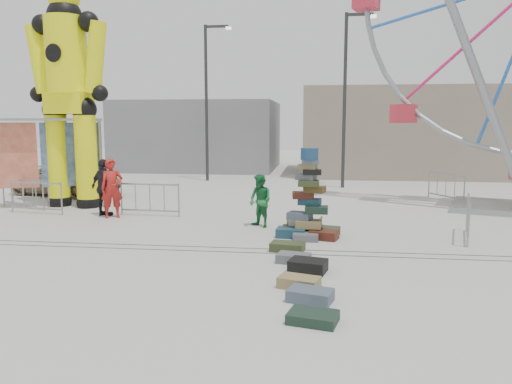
# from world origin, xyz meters

# --- Properties ---
(ground) EXTENTS (90.00, 90.00, 0.00)m
(ground) POSITION_xyz_m (0.00, 0.00, 0.00)
(ground) COLOR #9E9E99
(ground) RESTS_ON ground
(track_line_near) EXTENTS (40.00, 0.04, 0.01)m
(track_line_near) POSITION_xyz_m (0.00, 0.60, 0.00)
(track_line_near) COLOR #47443F
(track_line_near) RESTS_ON ground
(track_line_far) EXTENTS (40.00, 0.04, 0.01)m
(track_line_far) POSITION_xyz_m (0.00, 1.00, 0.00)
(track_line_far) COLOR #47443F
(track_line_far) RESTS_ON ground
(building_right) EXTENTS (12.00, 8.00, 5.00)m
(building_right) POSITION_xyz_m (7.00, 20.00, 2.50)
(building_right) COLOR gray
(building_right) RESTS_ON ground
(building_left) EXTENTS (10.00, 8.00, 4.40)m
(building_left) POSITION_xyz_m (-6.00, 22.00, 2.20)
(building_left) COLOR gray
(building_left) RESTS_ON ground
(lamp_post_right) EXTENTS (1.41, 0.25, 8.00)m
(lamp_post_right) POSITION_xyz_m (3.09, 13.00, 4.48)
(lamp_post_right) COLOR #2D2D30
(lamp_post_right) RESTS_ON ground
(lamp_post_left) EXTENTS (1.41, 0.25, 8.00)m
(lamp_post_left) POSITION_xyz_m (-3.91, 15.00, 4.48)
(lamp_post_left) COLOR #2D2D30
(lamp_post_left) RESTS_ON ground
(suitcase_tower) EXTENTS (1.75, 1.49, 2.40)m
(suitcase_tower) POSITION_xyz_m (1.61, 2.48, 0.67)
(suitcase_tower) COLOR #1A4050
(suitcase_tower) RESTS_ON ground
(crash_test_dummy) EXTENTS (3.27, 1.43, 8.19)m
(crash_test_dummy) POSITION_xyz_m (-7.04, 6.30, 4.32)
(crash_test_dummy) COLOR black
(crash_test_dummy) RESTS_ON ground
(banner_scaffold) EXTENTS (4.37, 2.42, 3.21)m
(banner_scaffold) POSITION_xyz_m (-8.11, 5.98, 2.41)
(banner_scaffold) COLOR gray
(banner_scaffold) RESTS_ON ground
(steamer_trunk) EXTENTS (0.99, 0.67, 0.43)m
(steamer_trunk) POSITION_xyz_m (1.49, 3.00, 0.21)
(steamer_trunk) COLOR silver
(steamer_trunk) RESTS_ON ground
(row_case_0) EXTENTS (0.87, 0.61, 0.21)m
(row_case_0) POSITION_xyz_m (1.14, 0.88, 0.11)
(row_case_0) COLOR #344020
(row_case_0) RESTS_ON ground
(row_case_1) EXTENTS (0.79, 0.59, 0.20)m
(row_case_1) POSITION_xyz_m (1.34, -0.10, 0.10)
(row_case_1) COLOR slate
(row_case_1) RESTS_ON ground
(row_case_2) EXTENTS (0.86, 0.72, 0.26)m
(row_case_2) POSITION_xyz_m (1.67, -0.75, 0.13)
(row_case_2) COLOR black
(row_case_2) RESTS_ON ground
(row_case_3) EXTENTS (0.85, 0.65, 0.21)m
(row_case_3) POSITION_xyz_m (1.53, -1.78, 0.11)
(row_case_3) COLOR olive
(row_case_3) RESTS_ON ground
(row_case_4) EXTENTS (0.86, 0.68, 0.21)m
(row_case_4) POSITION_xyz_m (1.75, -2.47, 0.11)
(row_case_4) COLOR #4B5A6B
(row_case_4) RESTS_ON ground
(row_case_5) EXTENTS (0.85, 0.69, 0.16)m
(row_case_5) POSITION_xyz_m (1.81, -3.39, 0.08)
(row_case_5) COLOR #1A3024
(row_case_5) RESTS_ON ground
(barricade_dummy_a) EXTENTS (1.94, 0.70, 1.10)m
(barricade_dummy_a) POSITION_xyz_m (-8.63, 5.66, 0.55)
(barricade_dummy_a) COLOR gray
(barricade_dummy_a) RESTS_ON ground
(barricade_dummy_b) EXTENTS (1.99, 0.41, 1.10)m
(barricade_dummy_b) POSITION_xyz_m (-7.59, 4.77, 0.55)
(barricade_dummy_b) COLOR gray
(barricade_dummy_b) RESTS_ON ground
(barricade_dummy_c) EXTENTS (2.00, 0.23, 1.10)m
(barricade_dummy_c) POSITION_xyz_m (-3.65, 4.86, 0.55)
(barricade_dummy_c) COLOR gray
(barricade_dummy_c) RESTS_ON ground
(barricade_wheel_front) EXTENTS (0.61, 1.96, 1.10)m
(barricade_wheel_front) POSITION_xyz_m (5.80, 2.74, 0.55)
(barricade_wheel_front) COLOR gray
(barricade_wheel_front) RESTS_ON ground
(barricade_wheel_back) EXTENTS (0.99, 1.83, 1.10)m
(barricade_wheel_back) POSITION_xyz_m (6.84, 9.44, 0.55)
(barricade_wheel_back) COLOR gray
(barricade_wheel_back) RESTS_ON ground
(pedestrian_red) EXTENTS (0.83, 0.74, 1.92)m
(pedestrian_red) POSITION_xyz_m (-4.75, 4.42, 0.96)
(pedestrian_red) COLOR #A71C17
(pedestrian_red) RESTS_ON ground
(pedestrian_green) EXTENTS (0.96, 0.94, 1.56)m
(pedestrian_green) POSITION_xyz_m (0.17, 3.57, 0.78)
(pedestrian_green) COLOR #1B6C33
(pedestrian_green) RESTS_ON ground
(pedestrian_black) EXTENTS (1.19, 0.88, 1.88)m
(pedestrian_black) POSITION_xyz_m (-5.15, 4.71, 0.94)
(pedestrian_black) COLOR black
(pedestrian_black) RESTS_ON ground
(parked_suv) EXTENTS (5.20, 3.35, 1.33)m
(parked_suv) POSITION_xyz_m (-8.74, 9.12, 0.67)
(parked_suv) COLOR #8E7A5C
(parked_suv) RESTS_ON ground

